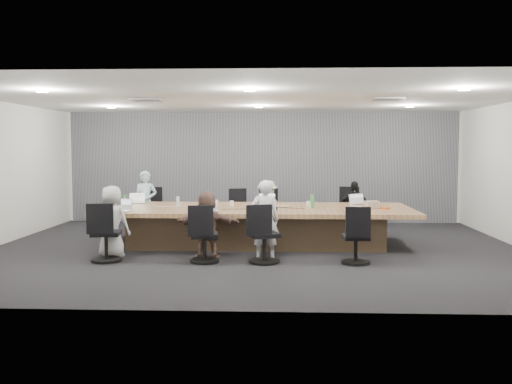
{
  "coord_description": "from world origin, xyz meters",
  "views": [
    {
      "loc": [
        0.48,
        -10.5,
        1.92
      ],
      "look_at": [
        0.0,
        0.4,
        1.05
      ],
      "focal_mm": 40.0,
      "sensor_mm": 36.0,
      "label": 1
    }
  ],
  "objects_px": {
    "laptop_2": "(267,203)",
    "canvas_bag": "(372,205)",
    "person_4": "(112,222)",
    "laptop_6": "(266,212)",
    "chair_7": "(356,242)",
    "laptop_3": "(357,203)",
    "mug_brown": "(117,205)",
    "chair_5": "(205,240)",
    "person_3": "(354,208)",
    "person_6": "(265,220)",
    "conference_table": "(256,225)",
    "person_2": "(268,208)",
    "person_0": "(146,202)",
    "bottle_clear": "(178,202)",
    "chair_2": "(268,214)",
    "chair_6": "(264,239)",
    "laptop_0": "(139,202)",
    "laptop_4": "(121,211)",
    "person_5": "(207,225)",
    "chair_3": "(351,214)",
    "chair_1": "(234,216)",
    "snack_packet": "(385,208)",
    "chair_4": "(106,238)",
    "stapler": "(273,209)",
    "chair_0": "(149,214)",
    "bottle_green_right": "(312,201)",
    "bottle_green_left": "(124,200)"
  },
  "relations": [
    {
      "from": "conference_table",
      "to": "laptop_0",
      "type": "distance_m",
      "value": 2.65
    },
    {
      "from": "bottle_clear",
      "to": "person_2",
      "type": "bearing_deg",
      "value": 35.87
    },
    {
      "from": "chair_0",
      "to": "snack_packet",
      "type": "height_order",
      "value": "chair_0"
    },
    {
      "from": "person_6",
      "to": "stapler",
      "type": "xyz_separation_m",
      "value": [
        0.12,
        0.79,
        0.09
      ]
    },
    {
      "from": "person_4",
      "to": "bottle_green_right",
      "type": "height_order",
      "value": "person_4"
    },
    {
      "from": "person_0",
      "to": "chair_6",
      "type": "bearing_deg",
      "value": -45.99
    },
    {
      "from": "person_3",
      "to": "person_6",
      "type": "height_order",
      "value": "person_6"
    },
    {
      "from": "mug_brown",
      "to": "person_0",
      "type": "bearing_deg",
      "value": 84.72
    },
    {
      "from": "person_4",
      "to": "bottle_green_left",
      "type": "xyz_separation_m",
      "value": [
        -0.21,
        1.56,
        0.23
      ]
    },
    {
      "from": "chair_4",
      "to": "snack_packet",
      "type": "height_order",
      "value": "chair_4"
    },
    {
      "from": "chair_4",
      "to": "chair_6",
      "type": "relative_size",
      "value": 1.02
    },
    {
      "from": "chair_0",
      "to": "stapler",
      "type": "bearing_deg",
      "value": 130.5
    },
    {
      "from": "person_3",
      "to": "conference_table",
      "type": "bearing_deg",
      "value": -144.56
    },
    {
      "from": "laptop_4",
      "to": "laptop_2",
      "type": "bearing_deg",
      "value": 31.37
    },
    {
      "from": "person_0",
      "to": "bottle_clear",
      "type": "bearing_deg",
      "value": -50.71
    },
    {
      "from": "person_4",
      "to": "bottle_green_right",
      "type": "xyz_separation_m",
      "value": [
        3.53,
        1.32,
        0.25
      ]
    },
    {
      "from": "laptop_2",
      "to": "stapler",
      "type": "relative_size",
      "value": 1.93
    },
    {
      "from": "person_5",
      "to": "stapler",
      "type": "xyz_separation_m",
      "value": [
        1.11,
        0.79,
        0.19
      ]
    },
    {
      "from": "person_6",
      "to": "bottle_clear",
      "type": "xyz_separation_m",
      "value": [
        -1.76,
        1.44,
        0.16
      ]
    },
    {
      "from": "canvas_bag",
      "to": "laptop_4",
      "type": "bearing_deg",
      "value": -170.96
    },
    {
      "from": "bottle_green_left",
      "to": "bottle_clear",
      "type": "distance_m",
      "value": 1.1
    },
    {
      "from": "chair_1",
      "to": "person_4",
      "type": "bearing_deg",
      "value": 41.14
    },
    {
      "from": "person_2",
      "to": "snack_packet",
      "type": "relative_size",
      "value": 7.22
    },
    {
      "from": "chair_6",
      "to": "canvas_bag",
      "type": "relative_size",
      "value": 2.96
    },
    {
      "from": "person_3",
      "to": "snack_packet",
      "type": "xyz_separation_m",
      "value": [
        0.4,
        -1.53,
        0.17
      ]
    },
    {
      "from": "person_0",
      "to": "person_3",
      "type": "relative_size",
      "value": 1.18
    },
    {
      "from": "person_6",
      "to": "person_2",
      "type": "bearing_deg",
      "value": -92.89
    },
    {
      "from": "snack_packet",
      "to": "laptop_2",
      "type": "bearing_deg",
      "value": 156.62
    },
    {
      "from": "conference_table",
      "to": "chair_7",
      "type": "bearing_deg",
      "value": -44.84
    },
    {
      "from": "chair_3",
      "to": "person_0",
      "type": "xyz_separation_m",
      "value": [
        -4.55,
        -0.35,
        0.28
      ]
    },
    {
      "from": "chair_7",
      "to": "laptop_3",
      "type": "xyz_separation_m",
      "value": [
        0.35,
        2.5,
        0.38
      ]
    },
    {
      "from": "laptop_0",
      "to": "laptop_4",
      "type": "relative_size",
      "value": 0.96
    },
    {
      "from": "chair_2",
      "to": "laptop_0",
      "type": "relative_size",
      "value": 2.48
    },
    {
      "from": "conference_table",
      "to": "person_2",
      "type": "xyz_separation_m",
      "value": [
        0.2,
        1.35,
        0.19
      ]
    },
    {
      "from": "chair_1",
      "to": "chair_2",
      "type": "height_order",
      "value": "chair_2"
    },
    {
      "from": "chair_4",
      "to": "bottle_clear",
      "type": "distance_m",
      "value": 2.04
    },
    {
      "from": "person_4",
      "to": "laptop_6",
      "type": "relative_size",
      "value": 3.97
    },
    {
      "from": "bottle_clear",
      "to": "canvas_bag",
      "type": "bearing_deg",
      "value": -2.21
    },
    {
      "from": "chair_4",
      "to": "person_2",
      "type": "height_order",
      "value": "person_2"
    },
    {
      "from": "person_3",
      "to": "bottle_clear",
      "type": "height_order",
      "value": "person_3"
    },
    {
      "from": "laptop_2",
      "to": "canvas_bag",
      "type": "height_order",
      "value": "canvas_bag"
    },
    {
      "from": "person_4",
      "to": "laptop_3",
      "type": "bearing_deg",
      "value": -141.96
    },
    {
      "from": "chair_3",
      "to": "person_3",
      "type": "height_order",
      "value": "person_3"
    },
    {
      "from": "bottle_green_left",
      "to": "chair_1",
      "type": "bearing_deg",
      "value": 35.72
    },
    {
      "from": "person_0",
      "to": "bottle_clear",
      "type": "distance_m",
      "value": 1.59
    },
    {
      "from": "chair_2",
      "to": "person_6",
      "type": "bearing_deg",
      "value": 89.4
    },
    {
      "from": "person_3",
      "to": "snack_packet",
      "type": "height_order",
      "value": "person_3"
    },
    {
      "from": "person_5",
      "to": "chair_5",
      "type": "bearing_deg",
      "value": 91.06
    },
    {
      "from": "chair_6",
      "to": "person_3",
      "type": "distance_m",
      "value": 3.57
    },
    {
      "from": "mug_brown",
      "to": "chair_5",
      "type": "bearing_deg",
      "value": -37.08
    }
  ]
}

